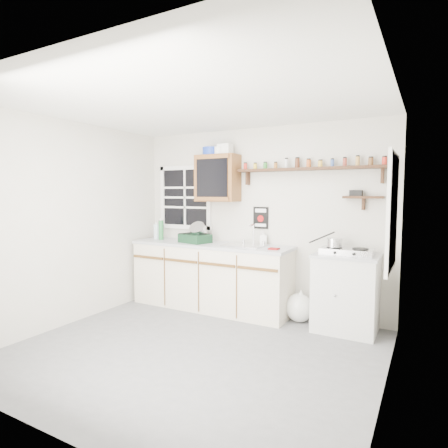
# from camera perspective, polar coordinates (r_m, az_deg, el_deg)

# --- Properties ---
(room) EXTENTS (3.64, 3.24, 2.54)m
(room) POSITION_cam_1_polar(r_m,az_deg,el_deg) (3.77, -4.68, -0.91)
(room) COLOR #58585B
(room) RESTS_ON ground
(main_cabinet) EXTENTS (2.31, 0.63, 0.92)m
(main_cabinet) POSITION_cam_1_polar(r_m,az_deg,el_deg) (5.29, -2.10, -7.90)
(main_cabinet) COLOR beige
(main_cabinet) RESTS_ON floor
(right_cabinet) EXTENTS (0.73, 0.57, 0.91)m
(right_cabinet) POSITION_cam_1_polar(r_m,az_deg,el_deg) (4.67, 18.06, -9.91)
(right_cabinet) COLOR silver
(right_cabinet) RESTS_ON floor
(sink) EXTENTS (0.52, 0.44, 0.29)m
(sink) POSITION_cam_1_polar(r_m,az_deg,el_deg) (4.96, 3.25, -3.24)
(sink) COLOR silver
(sink) RESTS_ON main_cabinet
(upper_cabinet) EXTENTS (0.60, 0.32, 0.65)m
(upper_cabinet) POSITION_cam_1_polar(r_m,az_deg,el_deg) (5.27, -1.00, 6.99)
(upper_cabinet) COLOR brown
(upper_cabinet) RESTS_ON wall_back
(upper_cabinet_clutter) EXTENTS (0.44, 0.24, 0.14)m
(upper_cabinet_clutter) POSITION_cam_1_polar(r_m,az_deg,el_deg) (5.31, -1.14, 11.13)
(upper_cabinet_clutter) COLOR #1834A1
(upper_cabinet_clutter) RESTS_ON upper_cabinet
(spice_shelf) EXTENTS (1.91, 0.18, 0.34)m
(spice_shelf) POSITION_cam_1_polar(r_m,az_deg,el_deg) (4.83, 12.90, 8.29)
(spice_shelf) COLOR black
(spice_shelf) RESTS_ON wall_back
(secondary_shelf) EXTENTS (0.45, 0.16, 0.24)m
(secondary_shelf) POSITION_cam_1_polar(r_m,az_deg,el_deg) (4.70, 20.16, 3.93)
(secondary_shelf) COLOR black
(secondary_shelf) RESTS_ON wall_back
(warning_sign) EXTENTS (0.22, 0.02, 0.30)m
(warning_sign) POSITION_cam_1_polar(r_m,az_deg,el_deg) (5.14, 5.62, 0.94)
(warning_sign) COLOR black
(warning_sign) RESTS_ON wall_back
(window_back) EXTENTS (0.93, 0.03, 0.98)m
(window_back) POSITION_cam_1_polar(r_m,az_deg,el_deg) (5.74, -5.94, 4.04)
(window_back) COLOR black
(window_back) RESTS_ON wall_back
(window_right) EXTENTS (0.03, 0.78, 1.08)m
(window_right) POSITION_cam_1_polar(r_m,az_deg,el_deg) (3.69, 24.36, 1.67)
(window_right) COLOR black
(window_right) RESTS_ON wall_back
(water_bottles) EXTENTS (0.19, 0.12, 0.32)m
(water_bottles) POSITION_cam_1_polar(r_m,az_deg,el_deg) (5.74, -9.93, -0.98)
(water_bottles) COLOR silver
(water_bottles) RESTS_ON main_cabinet
(dish_rack) EXTENTS (0.46, 0.39, 0.30)m
(dish_rack) POSITION_cam_1_polar(r_m,az_deg,el_deg) (5.28, -4.29, -1.81)
(dish_rack) COLOR black
(dish_rack) RESTS_ON main_cabinet
(soap_bottle) EXTENTS (0.12, 0.12, 0.20)m
(soap_bottle) POSITION_cam_1_polar(r_m,az_deg,el_deg) (5.07, 6.01, -2.05)
(soap_bottle) COLOR silver
(soap_bottle) RESTS_ON main_cabinet
(rag) EXTENTS (0.13, 0.11, 0.02)m
(rag) POSITION_cam_1_polar(r_m,az_deg,el_deg) (4.69, 7.62, -3.76)
(rag) COLOR maroon
(rag) RESTS_ON main_cabinet
(hotplate) EXTENTS (0.58, 0.32, 0.08)m
(hotplate) POSITION_cam_1_polar(r_m,az_deg,el_deg) (4.55, 18.25, -3.97)
(hotplate) COLOR silver
(hotplate) RESTS_ON right_cabinet
(saucepan) EXTENTS (0.43, 0.23, 0.18)m
(saucepan) POSITION_cam_1_polar(r_m,az_deg,el_deg) (4.57, 16.42, -2.75)
(saucepan) COLOR silver
(saucepan) RESTS_ON hotplate
(trash_bag) EXTENTS (0.38, 0.34, 0.43)m
(trash_bag) POSITION_cam_1_polar(r_m,az_deg,el_deg) (4.90, 11.38, -12.35)
(trash_bag) COLOR silver
(trash_bag) RESTS_ON floor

